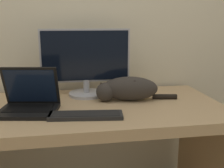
# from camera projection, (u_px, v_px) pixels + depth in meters

# --- Properties ---
(wall_back) EXTENTS (6.40, 0.06, 2.60)m
(wall_back) POSITION_uv_depth(u_px,v_px,m) (82.00, 10.00, 1.84)
(wall_back) COLOR beige
(wall_back) RESTS_ON ground_plane
(desk) EXTENTS (1.60, 0.76, 0.74)m
(desk) POSITION_uv_depth(u_px,v_px,m) (89.00, 129.00, 1.58)
(desk) COLOR tan
(desk) RESTS_ON ground_plane
(monitor) EXTENTS (0.58, 0.23, 0.44)m
(monitor) POSITION_uv_depth(u_px,v_px,m) (86.00, 63.00, 1.71)
(monitor) COLOR #B2B2B7
(monitor) RESTS_ON desk
(laptop) EXTENTS (0.34, 0.28, 0.24)m
(laptop) POSITION_uv_depth(u_px,v_px,m) (29.00, 103.00, 1.44)
(laptop) COLOR black
(laptop) RESTS_ON desk
(external_keyboard) EXTENTS (0.39, 0.15, 0.02)m
(external_keyboard) POSITION_uv_depth(u_px,v_px,m) (86.00, 115.00, 1.36)
(external_keyboard) COLOR black
(external_keyboard) RESTS_ON desk
(cat) EXTENTS (0.52, 0.20, 0.15)m
(cat) POSITION_uv_depth(u_px,v_px,m) (127.00, 89.00, 1.63)
(cat) COLOR #332D28
(cat) RESTS_ON desk
(small_toy) EXTENTS (0.06, 0.06, 0.06)m
(small_toy) POSITION_uv_depth(u_px,v_px,m) (144.00, 88.00, 1.82)
(small_toy) COLOR gold
(small_toy) RESTS_ON desk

